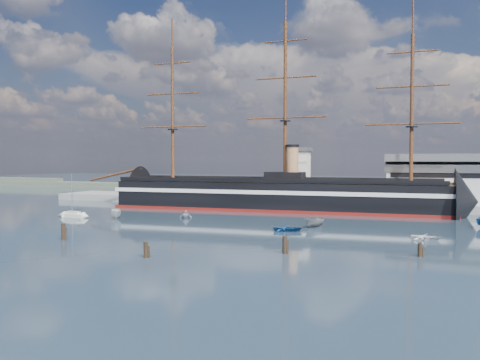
% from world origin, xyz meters
% --- Properties ---
extents(ground, '(600.00, 600.00, 0.00)m').
position_xyz_m(ground, '(0.00, 40.00, 0.00)').
color(ground, '#1B2733').
rests_on(ground, ground).
extents(quay, '(180.00, 18.00, 2.00)m').
position_xyz_m(quay, '(10.00, 76.00, 0.00)').
color(quay, slate).
rests_on(quay, ground).
extents(quay_tower, '(5.00, 5.00, 15.00)m').
position_xyz_m(quay_tower, '(3.00, 73.00, 9.75)').
color(quay_tower, silver).
rests_on(quay_tower, ground).
extents(shoreline, '(120.00, 10.00, 4.00)m').
position_xyz_m(shoreline, '(-139.23, 135.00, 1.45)').
color(shoreline, '#3F4C38').
rests_on(shoreline, ground).
extents(warship, '(113.34, 21.57, 53.94)m').
position_xyz_m(warship, '(-1.69, 60.00, 4.04)').
color(warship, black).
rests_on(warship, ground).
extents(sailboat, '(6.58, 2.67, 10.24)m').
position_xyz_m(sailboat, '(-38.70, 24.90, 0.65)').
color(sailboat, beige).
rests_on(sailboat, ground).
extents(motorboat_a, '(7.22, 6.10, 2.80)m').
position_xyz_m(motorboat_a, '(-27.68, 26.25, 0.00)').
color(motorboat_a, white).
rests_on(motorboat_a, ground).
extents(motorboat_b, '(1.88, 3.54, 1.57)m').
position_xyz_m(motorboat_b, '(14.97, 21.14, 0.00)').
color(motorboat_b, navy).
rests_on(motorboat_b, ground).
extents(motorboat_c, '(6.26, 4.80, 2.38)m').
position_xyz_m(motorboat_c, '(18.25, 28.97, 0.00)').
color(motorboat_c, slate).
rests_on(motorboat_c, ground).
extents(motorboat_d, '(5.66, 4.20, 1.90)m').
position_xyz_m(motorboat_d, '(-13.86, 34.07, 0.00)').
color(motorboat_d, silver).
rests_on(motorboat_d, ground).
extents(motorboat_e, '(1.49, 3.17, 1.43)m').
position_xyz_m(motorboat_e, '(39.91, 19.51, 0.00)').
color(motorboat_e, white).
rests_on(motorboat_e, ground).
extents(piling_near_left, '(0.64, 0.64, 3.52)m').
position_xyz_m(piling_near_left, '(-16.97, -3.85, 0.00)').
color(piling_near_left, black).
rests_on(piling_near_left, ground).
extents(piling_near_mid, '(0.64, 0.64, 2.93)m').
position_xyz_m(piling_near_mid, '(4.68, -12.23, 0.00)').
color(piling_near_mid, black).
rests_on(piling_near_mid, ground).
extents(piling_near_right, '(0.64, 0.64, 3.28)m').
position_xyz_m(piling_near_right, '(21.66, -1.95, 0.00)').
color(piling_near_right, black).
rests_on(piling_near_right, ground).
extents(piling_far_right, '(0.64, 0.64, 2.62)m').
position_xyz_m(piling_far_right, '(39.98, 3.20, 0.00)').
color(piling_far_right, black).
rests_on(piling_far_right, ground).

